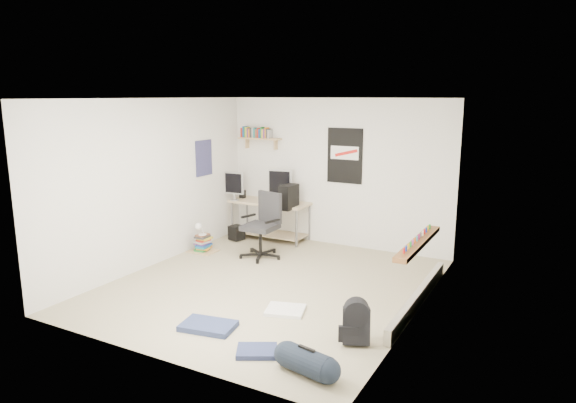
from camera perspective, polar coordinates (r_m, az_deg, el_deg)
The scene contains 26 objects.
floor at distance 7.10m, azimuth -2.04°, elevation -9.28°, with size 4.00×4.50×0.01m, color gray.
ceiling at distance 6.63m, azimuth -2.20°, elevation 11.41°, with size 4.00×4.50×0.01m, color white.
back_wall at distance 8.74m, azimuth 5.42°, elevation 3.19°, with size 4.00×0.01×2.50m, color silver.
left_wall at distance 7.95m, azimuth -14.67°, elevation 2.00°, with size 0.01×4.50×2.50m, color silver.
right_wall at distance 6.01m, azimuth 14.59°, elevation -1.06°, with size 0.01×4.50×2.50m, color silver.
desk at distance 9.20m, azimuth -1.96°, elevation -1.95°, with size 1.43×0.63×0.65m, color beige.
monitor_left at distance 9.20m, azimuth -5.97°, elevation 1.09°, with size 0.36×0.09×0.39m, color #949499.
monitor_right at distance 8.99m, azimuth -0.85°, elevation 1.13°, with size 0.42×0.11×0.46m, color #A6A6AB.
pc_tower at distance 8.63m, azimuth 0.11°, elevation 0.51°, with size 0.19×0.39×0.41m, color black.
keyboard at distance 9.05m, azimuth -2.72°, elevation -0.25°, with size 0.39×0.14×0.02m, color black.
speaker_left at distance 9.43m, azimuth -5.08°, elevation 0.72°, with size 0.09×0.09×0.18m, color black.
speaker_right at distance 8.67m, azimuth -0.04°, elevation -0.29°, with size 0.08×0.08×0.16m, color black.
office_chair at distance 8.12m, azimuth -3.10°, elevation -2.91°, with size 0.68×0.68×1.04m, color #242427.
wall_shelf at distance 9.24m, azimuth -3.15°, elevation 7.00°, with size 0.80×0.22×0.24m, color tan.
poster_back_wall at distance 8.62m, azimuth 6.31°, elevation 5.07°, with size 0.62×0.03×0.92m, color black.
poster_left_wall at distance 8.80m, azimuth -9.33°, elevation 4.79°, with size 0.02×0.42×0.60m, color navy.
window at distance 6.27m, azimuth 14.86°, elevation 1.31°, with size 0.10×1.50×1.26m, color brown.
baseboard_heater at distance 6.64m, azimuth 14.28°, elevation -10.31°, with size 0.08×2.50×0.18m, color #B7B2A8.
backpack at distance 5.51m, azimuth 7.59°, elevation -13.51°, with size 0.28×0.22×0.37m, color black.
duffel_bag at distance 4.96m, azimuth 2.07°, elevation -17.22°, with size 0.25×0.25×0.49m, color black.
tshirt at distance 6.27m, azimuth -0.30°, elevation -11.97°, with size 0.45×0.38×0.04m, color silver.
jeans_a at distance 5.92m, azimuth -8.86°, elevation -13.51°, with size 0.59×0.38×0.06m, color navy.
jeans_b at distance 5.37m, azimuth -3.48°, elevation -16.25°, with size 0.40×0.30×0.05m, color navy.
book_stack at distance 8.61m, azimuth -9.48°, elevation -4.55°, with size 0.44×0.36×0.30m, color olive.
desk_lamp at distance 8.52m, azimuth -9.50°, elevation -3.12°, with size 0.13×0.22×0.22m, color white.
subwoofer at distance 9.19m, azimuth -5.74°, elevation -3.47°, with size 0.22×0.22×0.25m, color black.
Camera 1 is at (3.38, -5.71, 2.54)m, focal length 32.00 mm.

